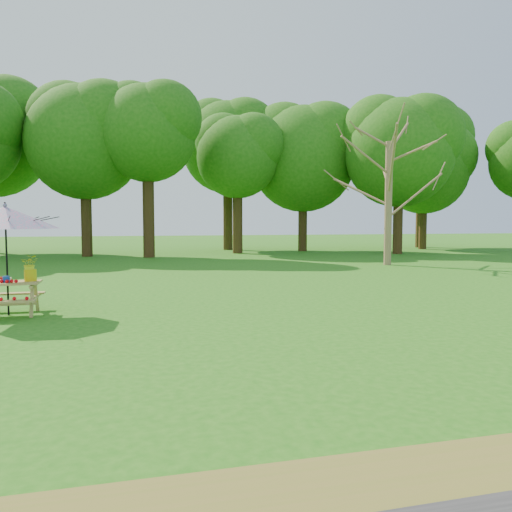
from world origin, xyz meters
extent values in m
plane|color=#1E6713|center=(0.00, 0.00, 0.00)|extent=(120.00, 120.00, 0.00)
cylinder|color=#856449|center=(11.44, 13.52, 2.63)|extent=(0.41, 0.41, 5.25)
cube|color=#9D8447|center=(-1.69, 4.96, 0.65)|extent=(1.20, 0.62, 0.04)
cube|color=#9D8447|center=(-1.69, 4.41, 0.36)|extent=(1.20, 0.22, 0.04)
cube|color=#9D8447|center=(-1.69, 5.51, 0.36)|extent=(1.20, 0.22, 0.04)
cylinder|color=black|center=(-1.69, 4.96, 1.12)|extent=(0.04, 0.04, 2.25)
cone|color=teal|center=(-1.69, 4.96, 1.95)|extent=(2.53, 2.53, 0.44)
sphere|color=teal|center=(-1.69, 4.96, 2.19)|extent=(0.08, 0.08, 0.08)
cube|color=#AA140D|center=(-1.80, 5.00, 0.72)|extent=(0.14, 0.12, 0.10)
cylinder|color=#1540AE|center=(-1.69, 4.86, 0.74)|extent=(0.13, 0.13, 0.13)
cube|color=silver|center=(-1.73, 5.17, 0.71)|extent=(0.13, 0.13, 0.07)
cylinder|color=#D8BC0B|center=(-1.28, 5.03, 0.79)|extent=(0.24, 0.24, 0.24)
imported|color=yellow|center=(-1.28, 5.03, 1.02)|extent=(0.32, 0.28, 0.35)
camera|label=1|loc=(0.66, -5.80, 1.88)|focal=35.00mm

